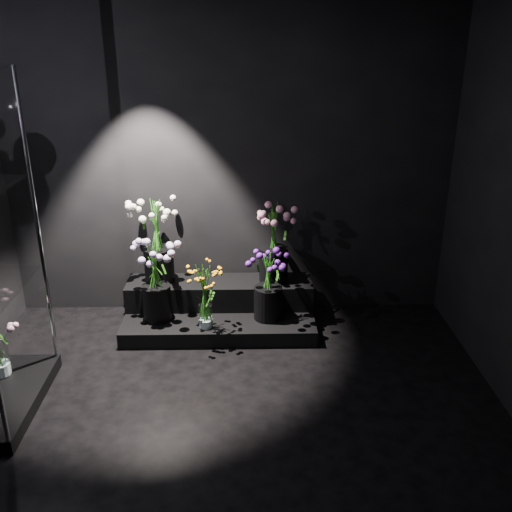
{
  "coord_description": "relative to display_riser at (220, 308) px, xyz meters",
  "views": [
    {
      "loc": [
        0.14,
        -3.0,
        2.54
      ],
      "look_at": [
        0.23,
        1.2,
        0.85
      ],
      "focal_mm": 40.0,
      "sensor_mm": 36.0,
      "label": 1
    }
  ],
  "objects": [
    {
      "name": "bouquet_orange_bells",
      "position": [
        -0.1,
        -0.34,
        0.28
      ],
      "size": [
        0.32,
        0.32,
        0.57
      ],
      "rotation": [
        0.0,
        0.0,
        -0.41
      ],
      "color": "white",
      "rests_on": "display_riser"
    },
    {
      "name": "bouquet_pink_roses",
      "position": [
        0.5,
        0.11,
        0.63
      ],
      "size": [
        0.38,
        0.38,
        0.73
      ],
      "rotation": [
        0.0,
        0.0,
        -0.04
      ],
      "color": "black",
      "rests_on": "display_riser"
    },
    {
      "name": "wall_back",
      "position": [
        0.1,
        0.34,
        1.24
      ],
      "size": [
        4.0,
        0.0,
        4.0
      ],
      "primitive_type": "plane",
      "rotation": [
        1.57,
        0.0,
        0.0
      ],
      "color": "black",
      "rests_on": "floor"
    },
    {
      "name": "bouquet_purple",
      "position": [
        0.43,
        -0.18,
        0.33
      ],
      "size": [
        0.42,
        0.42,
        0.62
      ],
      "rotation": [
        0.0,
        0.0,
        -0.32
      ],
      "color": "black",
      "rests_on": "display_riser"
    },
    {
      "name": "floor",
      "position": [
        0.1,
        -1.66,
        -0.16
      ],
      "size": [
        4.0,
        4.0,
        0.0
      ],
      "primitive_type": "plane",
      "color": "black",
      "rests_on": "ground"
    },
    {
      "name": "bouquet_cream_roses",
      "position": [
        -0.54,
        0.12,
        0.66
      ],
      "size": [
        0.52,
        0.52,
        0.77
      ],
      "rotation": [
        0.0,
        0.0,
        0.36
      ],
      "color": "black",
      "rests_on": "display_riser"
    },
    {
      "name": "bouquet_lilac",
      "position": [
        -0.54,
        -0.17,
        0.39
      ],
      "size": [
        0.45,
        0.45,
        0.71
      ],
      "rotation": [
        0.0,
        0.0,
        0.25
      ],
      "color": "black",
      "rests_on": "display_riser"
    },
    {
      "name": "display_riser",
      "position": [
        0.0,
        0.0,
        0.0
      ],
      "size": [
        1.7,
        0.75,
        0.38
      ],
      "color": "black",
      "rests_on": "floor"
    }
  ]
}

